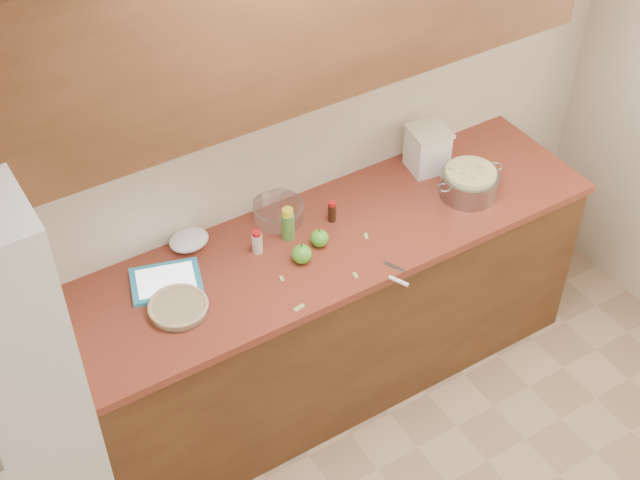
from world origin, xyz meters
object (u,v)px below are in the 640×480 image
colander (469,183)px  flour_canister (427,149)px  tablet (166,282)px  pie (178,307)px

colander → flour_canister: flour_canister is taller
flour_canister → tablet: flour_canister is taller
pie → flour_canister: flour_canister is taller
tablet → pie: bearing=-80.6°
pie → colander: 1.42m
colander → tablet: colander is taller
colander → tablet: (-1.39, 0.19, -0.05)m
pie → colander: colander is taller
flour_canister → tablet: 1.35m
flour_canister → tablet: bearing=-177.2°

